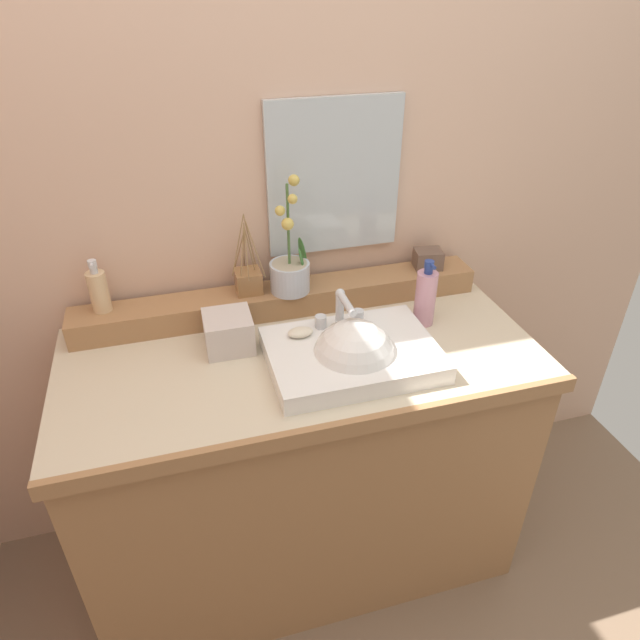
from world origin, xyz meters
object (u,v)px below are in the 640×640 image
soap_bar (299,332)px  reed_diffuser (248,280)px  trinket_box (428,259)px  sink_basin (353,358)px  lotion_bottle (425,297)px  tissue_box (228,332)px  soap_dispenser (99,290)px  potted_plant (290,270)px

soap_bar → reed_diffuser: size_ratio=0.28×
reed_diffuser → trinket_box: bearing=-0.3°
sink_basin → reed_diffuser: 0.41m
trinket_box → lotion_bottle: 0.22m
trinket_box → tissue_box: trinket_box is taller
lotion_bottle → soap_bar: bearing=-173.6°
trinket_box → lotion_bottle: lotion_bottle is taller
trinket_box → tissue_box: (-0.67, -0.16, -0.06)m
sink_basin → reed_diffuser: size_ratio=1.81×
sink_basin → soap_dispenser: bearing=151.6°
reed_diffuser → tissue_box: size_ratio=1.90×
tissue_box → trinket_box: bearing=13.5°
lotion_bottle → potted_plant: bearing=155.2°
reed_diffuser → tissue_box: (-0.09, -0.16, -0.06)m
lotion_bottle → tissue_box: (-0.57, 0.03, -0.04)m
potted_plant → trinket_box: 0.46m
reed_diffuser → sink_basin: bearing=-57.2°
sink_basin → soap_bar: sink_basin is taller
sink_basin → soap_dispenser: 0.73m
sink_basin → reed_diffuser: reed_diffuser is taller
potted_plant → reed_diffuser: bearing=167.0°
trinket_box → reed_diffuser: bearing=-170.9°
sink_basin → reed_diffuser: (-0.22, 0.34, 0.09)m
sink_basin → tissue_box: sink_basin is taller
reed_diffuser → soap_dispenser: bearing=179.2°
soap_bar → soap_dispenser: (-0.51, 0.25, 0.08)m
soap_bar → potted_plant: bearing=82.6°
soap_bar → trinket_box: 0.54m
sink_basin → trinket_box: size_ratio=5.18×
reed_diffuser → trinket_box: (0.58, -0.00, -0.01)m
potted_plant → tissue_box: potted_plant is taller
soap_dispenser → potted_plant: bearing=-3.6°
sink_basin → trinket_box: (0.37, 0.33, 0.08)m
soap_bar → lotion_bottle: lotion_bottle is taller
soap_dispenser → lotion_bottle: bearing=-12.6°
soap_dispenser → reed_diffuser: bearing=-0.8°
soap_bar → trinket_box: trinket_box is taller
soap_dispenser → lotion_bottle: size_ratio=0.77×
soap_dispenser → tissue_box: (0.33, -0.17, -0.09)m
tissue_box → potted_plant: bearing=33.1°
soap_bar → trinket_box: bearing=25.9°
soap_bar → potted_plant: size_ratio=0.20×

